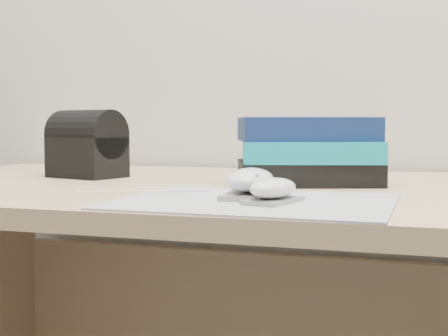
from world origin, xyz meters
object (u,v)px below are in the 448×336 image
(mouse_rear, at_px, (250,183))
(pouch, at_px, (87,145))
(desk, at_px, (286,305))
(book_stack, at_px, (307,151))
(mouse_front, at_px, (273,190))

(mouse_rear, bearing_deg, pouch, 147.41)
(desk, bearing_deg, book_stack, -18.57)
(mouse_front, xyz_separation_m, pouch, (-0.46, 0.31, 0.05))
(mouse_front, height_order, pouch, pouch)
(desk, xyz_separation_m, mouse_front, (0.05, -0.33, 0.25))
(desk, bearing_deg, mouse_rear, -88.82)
(mouse_front, bearing_deg, book_stack, 91.84)
(mouse_rear, height_order, mouse_front, mouse_rear)
(book_stack, bearing_deg, desk, 161.43)
(mouse_rear, height_order, pouch, pouch)
(mouse_rear, bearing_deg, desk, 91.18)
(mouse_front, relative_size, book_stack, 0.35)
(mouse_rear, relative_size, book_stack, 0.41)
(mouse_rear, distance_m, book_stack, 0.27)
(mouse_front, height_order, book_stack, book_stack)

